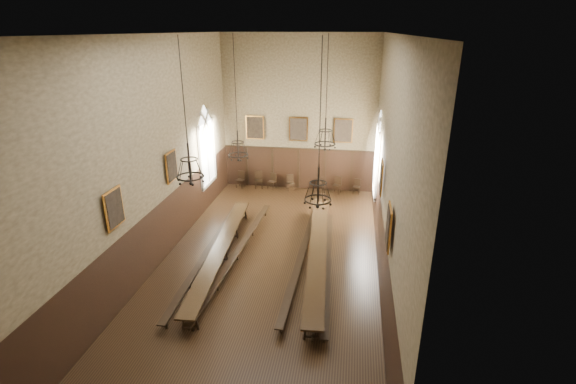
% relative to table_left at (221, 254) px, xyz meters
% --- Properties ---
extents(floor, '(9.00, 18.00, 0.02)m').
position_rel_table_left_xyz_m(floor, '(1.98, 0.22, -0.38)').
color(floor, black).
rests_on(floor, ground).
extents(ceiling, '(9.00, 18.00, 0.02)m').
position_rel_table_left_xyz_m(ceiling, '(1.98, 0.22, 8.64)').
color(ceiling, black).
rests_on(ceiling, ground).
extents(wall_back, '(9.00, 0.02, 9.00)m').
position_rel_table_left_xyz_m(wall_back, '(1.98, 9.23, 4.13)').
color(wall_back, '#8F7D58').
rests_on(wall_back, ground).
extents(wall_front, '(9.00, 0.02, 9.00)m').
position_rel_table_left_xyz_m(wall_front, '(1.98, -8.79, 4.13)').
color(wall_front, '#8F7D58').
rests_on(wall_front, ground).
extents(wall_left, '(0.02, 18.00, 9.00)m').
position_rel_table_left_xyz_m(wall_left, '(-2.53, 0.22, 4.13)').
color(wall_left, '#8F7D58').
rests_on(wall_left, ground).
extents(wall_right, '(0.02, 18.00, 9.00)m').
position_rel_table_left_xyz_m(wall_right, '(6.49, 0.22, 4.13)').
color(wall_right, '#8F7D58').
rests_on(wall_right, ground).
extents(wainscot_panelling, '(9.00, 18.00, 2.50)m').
position_rel_table_left_xyz_m(wainscot_panelling, '(1.98, 0.22, 0.88)').
color(wainscot_panelling, black).
rests_on(wainscot_panelling, floor).
extents(table_left, '(1.30, 9.49, 0.74)m').
position_rel_table_left_xyz_m(table_left, '(0.00, 0.00, 0.00)').
color(table_left, black).
rests_on(table_left, floor).
extents(table_right, '(1.30, 10.14, 0.79)m').
position_rel_table_left_xyz_m(table_right, '(4.00, 0.41, 0.03)').
color(table_right, black).
rests_on(table_right, floor).
extents(bench_left_outer, '(0.54, 9.65, 0.43)m').
position_rel_table_left_xyz_m(bench_left_outer, '(-0.62, 0.08, -0.09)').
color(bench_left_outer, black).
rests_on(bench_left_outer, floor).
extents(bench_left_inner, '(0.83, 9.94, 0.45)m').
position_rel_table_left_xyz_m(bench_left_inner, '(0.62, 0.23, -0.08)').
color(bench_left_inner, black).
rests_on(bench_left_inner, floor).
extents(bench_right_inner, '(0.52, 9.45, 0.42)m').
position_rel_table_left_xyz_m(bench_right_inner, '(3.33, 0.40, -0.10)').
color(bench_right_inner, black).
rests_on(bench_right_inner, floor).
extents(bench_right_outer, '(0.70, 9.14, 0.41)m').
position_rel_table_left_xyz_m(bench_right_outer, '(4.44, 0.01, -0.11)').
color(bench_right_outer, black).
rests_on(bench_right_outer, floor).
extents(chair_0, '(0.54, 0.54, 1.02)m').
position_rel_table_left_xyz_m(chair_0, '(-1.54, 8.73, -0.06)').
color(chair_0, black).
rests_on(chair_0, floor).
extents(chair_1, '(0.55, 0.55, 1.04)m').
position_rel_table_left_xyz_m(chair_1, '(-0.40, 8.82, -0.05)').
color(chair_1, black).
rests_on(chair_1, floor).
extents(chair_2, '(0.54, 0.54, 0.96)m').
position_rel_table_left_xyz_m(chair_2, '(0.42, 8.80, -0.08)').
color(chair_2, black).
rests_on(chair_2, floor).
extents(chair_3, '(0.54, 0.54, 0.95)m').
position_rel_table_left_xyz_m(chair_3, '(1.59, 8.75, -0.08)').
color(chair_3, black).
rests_on(chair_3, floor).
extents(chair_5, '(0.49, 0.49, 0.88)m').
position_rel_table_left_xyz_m(chair_5, '(3.42, 8.71, -0.10)').
color(chair_5, black).
rests_on(chair_5, floor).
extents(chair_6, '(0.57, 0.57, 1.02)m').
position_rel_table_left_xyz_m(chair_6, '(4.37, 8.72, -0.06)').
color(chair_6, black).
rests_on(chair_6, floor).
extents(chair_7, '(0.44, 0.44, 0.88)m').
position_rel_table_left_xyz_m(chair_7, '(5.54, 8.83, -0.10)').
color(chair_7, black).
rests_on(chair_7, floor).
extents(chandelier_back_left, '(0.89, 0.89, 5.21)m').
position_rel_table_left_xyz_m(chandelier_back_left, '(0.18, 2.56, 3.91)').
color(chandelier_back_left, black).
rests_on(chandelier_back_left, ceiling).
extents(chandelier_back_right, '(0.92, 0.92, 4.65)m').
position_rel_table_left_xyz_m(chandelier_back_right, '(3.99, 2.88, 4.43)').
color(chandelier_back_right, black).
rests_on(chandelier_back_right, ceiling).
extents(chandelier_front_left, '(0.92, 0.92, 4.56)m').
position_rel_table_left_xyz_m(chandelier_front_left, '(-0.07, -2.32, 4.51)').
color(chandelier_front_left, black).
rests_on(chandelier_front_left, ceiling).
extents(chandelier_front_right, '(0.86, 0.86, 4.97)m').
position_rel_table_left_xyz_m(chandelier_front_right, '(4.19, -2.64, 4.14)').
color(chandelier_front_right, black).
rests_on(chandelier_front_right, ceiling).
extents(portrait_back_0, '(1.10, 0.12, 1.40)m').
position_rel_table_left_xyz_m(portrait_back_0, '(-0.62, 9.10, 3.33)').
color(portrait_back_0, '#CA8330').
rests_on(portrait_back_0, wall_back).
extents(portrait_back_1, '(1.10, 0.12, 1.40)m').
position_rel_table_left_xyz_m(portrait_back_1, '(1.98, 9.10, 3.33)').
color(portrait_back_1, '#CA8330').
rests_on(portrait_back_1, wall_back).
extents(portrait_back_2, '(1.10, 0.12, 1.40)m').
position_rel_table_left_xyz_m(portrait_back_2, '(4.58, 9.10, 3.33)').
color(portrait_back_2, '#CA8330').
rests_on(portrait_back_2, wall_back).
extents(portrait_left_0, '(0.12, 1.00, 1.30)m').
position_rel_table_left_xyz_m(portrait_left_0, '(-2.40, 1.22, 3.33)').
color(portrait_left_0, '#CA8330').
rests_on(portrait_left_0, wall_left).
extents(portrait_left_1, '(0.12, 1.00, 1.30)m').
position_rel_table_left_xyz_m(portrait_left_1, '(-2.40, -3.28, 3.33)').
color(portrait_left_1, '#CA8330').
rests_on(portrait_left_1, wall_left).
extents(portrait_right_0, '(0.12, 1.00, 1.30)m').
position_rel_table_left_xyz_m(portrait_right_0, '(6.36, 1.22, 3.33)').
color(portrait_right_0, '#CA8330').
rests_on(portrait_right_0, wall_right).
extents(portrait_right_1, '(0.12, 1.00, 1.30)m').
position_rel_table_left_xyz_m(portrait_right_1, '(6.36, -3.28, 3.33)').
color(portrait_right_1, '#CA8330').
rests_on(portrait_right_1, wall_right).
extents(window_right, '(0.20, 2.20, 4.60)m').
position_rel_table_left_xyz_m(window_right, '(6.41, 5.72, 3.03)').
color(window_right, white).
rests_on(window_right, wall_right).
extents(window_left, '(0.20, 2.20, 4.60)m').
position_rel_table_left_xyz_m(window_left, '(-2.45, 5.72, 3.03)').
color(window_left, white).
rests_on(window_left, wall_left).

